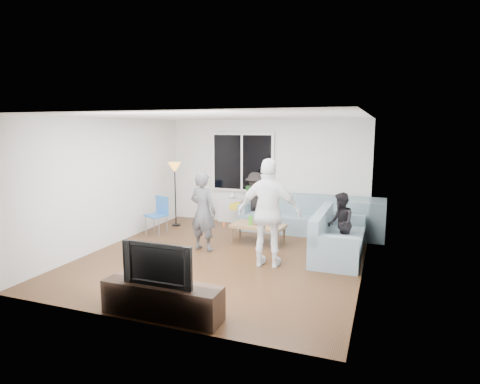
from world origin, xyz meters
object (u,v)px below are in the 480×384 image
at_px(coffee_table, 258,234).
at_px(spectator_back, 255,200).
at_px(floor_lamp, 175,195).
at_px(sofa_back_section, 290,213).
at_px(sofa_right_section, 339,234).
at_px(player_left, 203,211).
at_px(side_chair, 156,216).
at_px(television, 161,263).
at_px(spectator_right, 340,223).
at_px(tv_console, 162,300).
at_px(player_right, 269,213).

xyz_separation_m(coffee_table, spectator_back, (-0.46, 1.22, 0.48)).
bearing_deg(floor_lamp, sofa_back_section, 8.89).
bearing_deg(coffee_table, sofa_right_section, -9.17).
bearing_deg(spectator_back, player_left, -93.23).
height_order(side_chair, player_left, player_left).
bearing_deg(sofa_right_section, sofa_back_section, 41.42).
bearing_deg(television, coffee_table, 87.53).
relative_size(side_chair, spectator_right, 0.72).
xyz_separation_m(floor_lamp, spectator_back, (1.92, 0.46, -0.10)).
height_order(sofa_right_section, tv_console, sofa_right_section).
bearing_deg(spectator_back, spectator_right, -24.06).
xyz_separation_m(spectator_back, tv_console, (0.31, -4.80, -0.46)).
relative_size(player_left, spectator_right, 1.31).
height_order(player_right, television, player_right).
relative_size(sofa_back_section, spectator_right, 1.93).
distance_m(sofa_right_section, spectator_back, 2.64).
distance_m(sofa_right_section, floor_lamp, 4.21).
height_order(coffee_table, spectator_back, spectator_back).
height_order(player_left, spectator_back, player_left).
relative_size(coffee_table, spectator_back, 0.81).
bearing_deg(sofa_right_section, coffee_table, 80.83).
bearing_deg(player_right, sofa_right_section, -140.35).
xyz_separation_m(sofa_right_section, spectator_back, (-2.15, 1.50, 0.25)).
xyz_separation_m(spectator_right, television, (-1.85, -3.44, 0.12)).
height_order(spectator_back, television, spectator_back).
relative_size(side_chair, television, 0.89).
distance_m(sofa_back_section, player_left, 2.41).
bearing_deg(floor_lamp, coffee_table, -17.74).
relative_size(sofa_right_section, side_chair, 2.33).
relative_size(coffee_table, player_right, 0.58).
xyz_separation_m(sofa_back_section, player_right, (0.21, -2.47, 0.52)).
relative_size(floor_lamp, spectator_back, 1.15).
bearing_deg(side_chair, player_left, -5.04).
bearing_deg(side_chair, player_right, -1.31).
bearing_deg(spectator_back, floor_lamp, -158.25).
bearing_deg(coffee_table, floor_lamp, 162.26).
distance_m(player_left, spectator_back, 2.09).
bearing_deg(tv_console, player_left, 104.65).
bearing_deg(coffee_table, spectator_right, -4.45).
relative_size(player_left, spectator_back, 1.15).
relative_size(coffee_table, side_chair, 1.28).
xyz_separation_m(sofa_right_section, tv_console, (-1.85, -3.30, -0.20)).
bearing_deg(player_left, sofa_right_section, -157.85).
height_order(side_chair, player_right, player_right).
xyz_separation_m(sofa_right_section, television, (-1.85, -3.30, 0.29)).
xyz_separation_m(sofa_back_section, coffee_table, (-0.40, -1.19, -0.22)).
height_order(spectator_right, television, spectator_right).
xyz_separation_m(player_right, spectator_back, (-1.06, 2.50, -0.27)).
relative_size(sofa_right_section, player_right, 1.06).
distance_m(side_chair, spectator_right, 4.07).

